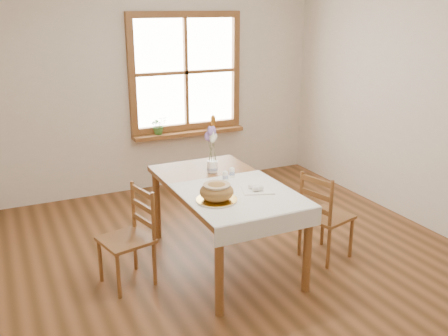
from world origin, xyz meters
The scene contains 18 objects.
ground centered at (0.00, 0.00, 0.00)m, with size 5.00×5.00×0.00m, color brown.
room_walls centered at (0.00, 0.00, 1.71)m, with size 4.60×5.10×2.65m.
window centered at (0.50, 2.47, 1.45)m, with size 1.46×0.08×1.46m.
window_sill centered at (0.50, 2.40, 0.69)m, with size 1.46×0.20×0.05m.
dining_table centered at (0.00, 0.30, 0.66)m, with size 0.90×1.60×0.75m.
table_linen centered at (0.00, 0.00, 0.76)m, with size 0.91×0.99×0.01m, color white.
chair_left centered at (-0.90, 0.31, 0.41)m, with size 0.39×0.40×0.83m, color brown, non-canonical shape.
chair_right centered at (0.89, -0.01, 0.42)m, with size 0.39×0.41×0.83m, color brown, non-canonical shape.
bread_plate centered at (-0.23, -0.05, 0.77)m, with size 0.32×0.32×0.02m, color white.
bread_loaf centered at (-0.23, -0.05, 0.85)m, with size 0.27×0.27×0.15m, color #A5793A.
egg_napkin centered at (0.18, 0.01, 0.77)m, with size 0.26×0.22×0.01m, color white.
eggs centered at (0.18, 0.01, 0.79)m, with size 0.20×0.18×0.04m, color white, non-canonical shape.
salt_shaker centered at (0.04, 0.35, 0.81)m, with size 0.05×0.05×0.10m, color white.
pepper_shaker centered at (0.13, 0.41, 0.81)m, with size 0.05×0.05×0.10m, color white.
flower_vase centered at (0.04, 0.63, 0.80)m, with size 0.10×0.10×0.11m, color white.
lavender_bouquet centered at (0.04, 0.63, 1.02)m, with size 0.17×0.17×0.32m, color #805FA8, non-canonical shape.
potted_plant centered at (0.10, 2.40, 0.80)m, with size 0.20×0.22×0.17m, color #3B6C2B.
amber_bottle centered at (0.84, 2.40, 0.80)m, with size 0.06×0.06×0.18m, color #AF6C20.
Camera 1 is at (-1.76, -3.41, 2.23)m, focal length 40.00 mm.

